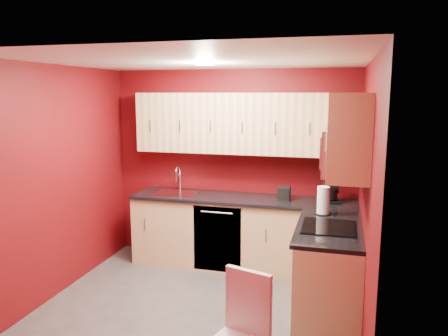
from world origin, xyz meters
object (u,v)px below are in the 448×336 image
at_px(coffee_maker, 333,191).
at_px(paper_towel, 323,201).
at_px(microwave, 344,151).
at_px(sink, 175,190).
at_px(napkin_holder, 284,194).

distance_m(coffee_maker, paper_towel, 0.55).
bearing_deg(microwave, sink, 154.40).
xyz_separation_m(microwave, sink, (-2.09, 1.00, -0.72)).
xyz_separation_m(microwave, coffee_maker, (-0.10, 1.02, -0.61)).
height_order(sink, coffee_maker, sink).
relative_size(coffee_maker, paper_towel, 0.90).
relative_size(coffee_maker, napkin_holder, 1.70).
bearing_deg(coffee_maker, microwave, -107.75).
height_order(coffee_maker, napkin_holder, coffee_maker).
bearing_deg(coffee_maker, sink, 156.84).
xyz_separation_m(sink, napkin_holder, (1.42, -0.01, 0.05)).
relative_size(microwave, paper_towel, 2.51).
distance_m(coffee_maker, napkin_holder, 0.58).
distance_m(microwave, paper_towel, 0.79).
bearing_deg(paper_towel, sink, 164.40).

